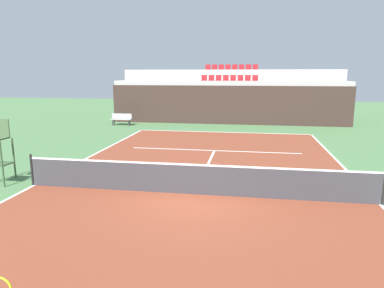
# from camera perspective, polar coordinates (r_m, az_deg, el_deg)

# --- Properties ---
(ground_plane) EXTENTS (80.00, 80.00, 0.00)m
(ground_plane) POSITION_cam_1_polar(r_m,az_deg,el_deg) (11.05, 0.27, -8.21)
(ground_plane) COLOR #477042
(court_surface) EXTENTS (11.00, 24.00, 0.01)m
(court_surface) POSITION_cam_1_polar(r_m,az_deg,el_deg) (11.05, 0.27, -8.18)
(court_surface) COLOR brown
(court_surface) RESTS_ON ground_plane
(baseline_far) EXTENTS (11.00, 0.10, 0.00)m
(baseline_far) POSITION_cam_1_polar(r_m,az_deg,el_deg) (22.60, 5.12, 1.93)
(baseline_far) COLOR white
(baseline_far) RESTS_ON court_surface
(sideline_left) EXTENTS (0.10, 24.00, 0.00)m
(sideline_left) POSITION_cam_1_polar(r_m,az_deg,el_deg) (13.03, -24.26, -6.12)
(sideline_left) COLOR white
(sideline_left) RESTS_ON court_surface
(sideline_right) EXTENTS (0.10, 24.00, 0.00)m
(sideline_right) POSITION_cam_1_polar(r_m,az_deg,el_deg) (11.56, 28.35, -8.67)
(sideline_right) COLOR white
(sideline_right) RESTS_ON court_surface
(service_line_far) EXTENTS (8.26, 0.10, 0.00)m
(service_line_far) POSITION_cam_1_polar(r_m,az_deg,el_deg) (17.17, 3.69, -1.07)
(service_line_far) COLOR white
(service_line_far) RESTS_ON court_surface
(centre_service_line) EXTENTS (0.10, 6.40, 0.00)m
(centre_service_line) POSITION_cam_1_polar(r_m,az_deg,el_deg) (14.08, 2.36, -3.84)
(centre_service_line) COLOR white
(centre_service_line) RESTS_ON court_surface
(back_wall) EXTENTS (17.67, 0.30, 2.84)m
(back_wall) POSITION_cam_1_polar(r_m,az_deg,el_deg) (26.20, 5.82, 6.32)
(back_wall) COLOR #33231E
(back_wall) RESTS_ON ground_plane
(stands_tier_lower) EXTENTS (17.67, 2.40, 3.17)m
(stands_tier_lower) POSITION_cam_1_polar(r_m,az_deg,el_deg) (27.53, 6.02, 6.90)
(stands_tier_lower) COLOR #9E9E99
(stands_tier_lower) RESTS_ON ground_plane
(stands_tier_upper) EXTENTS (17.67, 2.40, 4.03)m
(stands_tier_upper) POSITION_cam_1_polar(r_m,az_deg,el_deg) (29.89, 6.32, 8.07)
(stands_tier_upper) COLOR #9E9E99
(stands_tier_upper) RESTS_ON ground_plane
(seating_row_lower) EXTENTS (4.37, 0.44, 0.44)m
(seating_row_lower) POSITION_cam_1_polar(r_m,az_deg,el_deg) (27.55, 6.10, 10.47)
(seating_row_lower) COLOR maroon
(seating_row_lower) RESTS_ON stands_tier_lower
(seating_row_upper) EXTENTS (4.37, 0.44, 0.44)m
(seating_row_upper) POSITION_cam_1_polar(r_m,az_deg,el_deg) (29.94, 6.42, 12.17)
(seating_row_upper) COLOR maroon
(seating_row_upper) RESTS_ON stands_tier_upper
(tennis_net) EXTENTS (11.08, 0.08, 1.07)m
(tennis_net) POSITION_cam_1_polar(r_m,az_deg,el_deg) (10.89, 0.27, -5.69)
(tennis_net) COLOR black
(tennis_net) RESTS_ON court_surface
(player_bench) EXTENTS (1.50, 0.40, 0.85)m
(player_bench) POSITION_cam_1_polar(r_m,az_deg,el_deg) (26.08, -11.43, 4.11)
(player_bench) COLOR #99999E
(player_bench) RESTS_ON ground_plane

